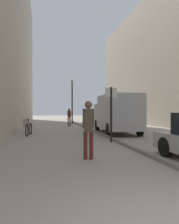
# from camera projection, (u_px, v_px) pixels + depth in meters

# --- Properties ---
(ground_plane) EXTENTS (80.00, 80.00, 0.00)m
(ground_plane) POSITION_uv_depth(u_px,v_px,m) (72.00, 133.00, 13.91)
(ground_plane) COLOR #A8A093
(kerb_strip) EXTENTS (0.16, 40.00, 0.12)m
(kerb_strip) POSITION_uv_depth(u_px,v_px,m) (95.00, 131.00, 14.24)
(kerb_strip) COLOR gray
(kerb_strip) RESTS_ON ground_plane
(pedestrian_main_foreground) EXTENTS (0.33, 0.21, 1.64)m
(pedestrian_main_foreground) POSITION_uv_depth(u_px,v_px,m) (69.00, 116.00, 19.16)
(pedestrian_main_foreground) COLOR brown
(pedestrian_main_foreground) RESTS_ON ground_plane
(pedestrian_mid_block) EXTENTS (0.35, 0.26, 1.82)m
(pedestrian_mid_block) POSITION_uv_depth(u_px,v_px,m) (88.00, 126.00, 6.55)
(pedestrian_mid_block) COLOR maroon
(pedestrian_mid_block) RESTS_ON ground_plane
(delivery_van) EXTENTS (2.34, 5.29, 2.46)m
(delivery_van) POSITION_uv_depth(u_px,v_px,m) (116.00, 113.00, 13.75)
(delivery_van) COLOR #B7B7BC
(delivery_van) RESTS_ON ground_plane
(street_sign_post) EXTENTS (0.60, 0.13, 2.60)m
(street_sign_post) POSITION_uv_depth(u_px,v_px,m) (111.00, 110.00, 9.92)
(street_sign_post) COLOR black
(street_sign_post) RESTS_ON ground_plane
(lamp_post) EXTENTS (0.28, 0.28, 4.76)m
(lamp_post) POSITION_uv_depth(u_px,v_px,m) (72.00, 98.00, 22.42)
(lamp_post) COLOR black
(lamp_post) RESTS_ON ground_plane
(bicycle_leaning) EXTENTS (0.29, 1.76, 0.98)m
(bicycle_leaning) POSITION_uv_depth(u_px,v_px,m) (29.00, 129.00, 12.48)
(bicycle_leaning) COLOR black
(bicycle_leaning) RESTS_ON ground_plane
(cafe_chair_near_window) EXTENTS (0.60, 0.60, 0.94)m
(cafe_chair_near_window) POSITION_uv_depth(u_px,v_px,m) (27.00, 125.00, 13.62)
(cafe_chair_near_window) COLOR #B7B2A8
(cafe_chair_near_window) RESTS_ON ground_plane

